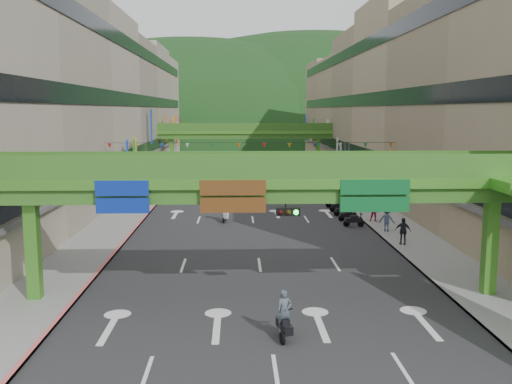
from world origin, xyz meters
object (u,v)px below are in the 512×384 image
at_px(scooter_rider_near, 284,317).
at_px(scooter_rider_mid, 260,193).
at_px(overpass_near, 286,194).
at_px(car_yellow, 273,160).
at_px(pedestrian_red, 375,213).
at_px(car_silver, 199,180).

height_order(scooter_rider_near, scooter_rider_mid, scooter_rider_near).
relative_size(overpass_near, car_yellow, 7.02).
bearing_deg(scooter_rider_mid, pedestrian_red, -49.50).
bearing_deg(scooter_rider_mid, scooter_rider_near, -90.69).
xyz_separation_m(scooter_rider_near, pedestrian_red, (9.26, 23.15, -0.06)).
xyz_separation_m(overpass_near, scooter_rider_mid, (0.01, 29.14, -4.18)).
distance_m(overpass_near, car_yellow, 69.29).
xyz_separation_m(car_silver, pedestrian_red, (15.59, -23.27, 0.12)).
relative_size(car_silver, car_yellow, 1.15).
height_order(car_silver, pedestrian_red, pedestrian_red).
xyz_separation_m(overpass_near, car_silver, (-6.73, 42.04, -4.45)).
relative_size(scooter_rider_near, pedestrian_red, 1.15).
height_order(car_silver, car_yellow, car_silver).
height_order(car_yellow, pedestrian_red, pedestrian_red).
relative_size(overpass_near, scooter_rider_mid, 14.07).
bearing_deg(pedestrian_red, scooter_rider_mid, 138.19).
distance_m(overpass_near, scooter_rider_mid, 29.44).
distance_m(scooter_rider_near, car_yellow, 73.54).
height_order(scooter_rider_near, pedestrian_red, scooter_rider_near).
bearing_deg(scooter_rider_mid, car_yellow, 84.37).
xyz_separation_m(car_yellow, pedestrian_red, (4.92, -50.25, 0.20)).
xyz_separation_m(scooter_rider_mid, car_silver, (-6.74, 12.90, -0.26)).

